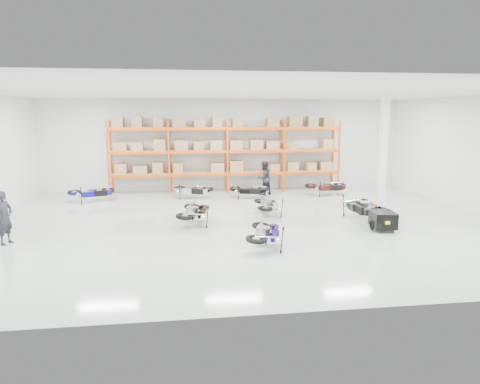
{
  "coord_description": "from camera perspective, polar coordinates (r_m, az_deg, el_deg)",
  "views": [
    {
      "loc": [
        -2.16,
        -14.47,
        3.76
      ],
      "look_at": [
        -0.19,
        0.08,
        1.1
      ],
      "focal_mm": 32.0,
      "sensor_mm": 36.0,
      "label": 1
    }
  ],
  "objects": [
    {
      "name": "moto_black_far_left",
      "position": [
        14.89,
        -6.03,
        -2.24
      ],
      "size": [
        1.22,
        1.94,
        1.17
      ],
      "primitive_type": null,
      "rotation": [
        0.0,
        -0.09,
        2.95
      ],
      "color": "black",
      "rests_on": "ground"
    },
    {
      "name": "person_left",
      "position": [
        14.29,
        -28.88,
        -3.01
      ],
      "size": [
        0.53,
        0.66,
        1.59
      ],
      "primitive_type": "imported",
      "rotation": [
        0.0,
        0.0,
        1.28
      ],
      "color": "#22212A",
      "rests_on": "ground"
    },
    {
      "name": "moto_silver_left",
      "position": [
        16.16,
        3.79,
        -1.41
      ],
      "size": [
        0.91,
        1.68,
        1.05
      ],
      "primitive_type": null,
      "rotation": [
        0.0,
        -0.09,
        3.08
      ],
      "color": "#AAABB0",
      "rests_on": "ground"
    },
    {
      "name": "moto_back_b",
      "position": [
        19.56,
        -6.39,
        0.58
      ],
      "size": [
        1.79,
        1.3,
        1.05
      ],
      "primitive_type": null,
      "rotation": [
        0.0,
        -0.09,
        1.23
      ],
      "color": "#A2A7AC",
      "rests_on": "ground"
    },
    {
      "name": "moto_blue_centre",
      "position": [
        12.27,
        3.52,
        -5.02
      ],
      "size": [
        1.3,
        1.9,
        1.12
      ],
      "primitive_type": null,
      "rotation": [
        0.0,
        -0.09,
        2.86
      ],
      "color": "#0B074B",
      "rests_on": "ground"
    },
    {
      "name": "room",
      "position": [
        14.71,
        0.79,
        4.37
      ],
      "size": [
        18.0,
        18.0,
        18.0
      ],
      "color": "#A7BAA7",
      "rests_on": "ground"
    },
    {
      "name": "moto_touring_right",
      "position": [
        16.18,
        16.08,
        -1.45
      ],
      "size": [
        0.95,
        1.92,
        1.24
      ],
      "primitive_type": null,
      "rotation": [
        0.0,
        -0.09,
        0.0
      ],
      "color": "black",
      "rests_on": "ground"
    },
    {
      "name": "moto_back_d",
      "position": [
        20.6,
        11.51,
        1.02
      ],
      "size": [
        1.73,
        0.88,
        1.11
      ],
      "primitive_type": null,
      "rotation": [
        0.0,
        -0.09,
        1.56
      ],
      "color": "#400C0E",
      "rests_on": "ground"
    },
    {
      "name": "person_back",
      "position": [
        20.3,
        3.21,
        1.87
      ],
      "size": [
        0.98,
        0.92,
        1.61
      ],
      "primitive_type": "imported",
      "rotation": [
        0.0,
        0.0,
        3.66
      ],
      "color": "#222029",
      "rests_on": "ground"
    },
    {
      "name": "trailer",
      "position": [
        14.81,
        18.51,
        -3.52
      ],
      "size": [
        0.82,
        1.52,
        0.63
      ],
      "rotation": [
        0.0,
        0.0,
        -0.13
      ],
      "color": "black",
      "rests_on": "ground"
    },
    {
      "name": "pallet_rack",
      "position": [
        21.09,
        -1.8,
        6.17
      ],
      "size": [
        11.28,
        0.98,
        3.62
      ],
      "color": "#E24A0B",
      "rests_on": "ground"
    },
    {
      "name": "moto_back_c",
      "position": [
        19.49,
        1.18,
        0.57
      ],
      "size": [
        1.71,
        1.14,
        1.01
      ],
      "primitive_type": null,
      "rotation": [
        0.0,
        -0.09,
        1.32
      ],
      "color": "black",
      "rests_on": "ground"
    },
    {
      "name": "structural_column",
      "position": [
        16.75,
        18.47,
        4.57
      ],
      "size": [
        0.25,
        0.25,
        4.5
      ],
      "primitive_type": "cube",
      "color": "white",
      "rests_on": "ground"
    },
    {
      "name": "moto_back_a",
      "position": [
        19.77,
        -19.17,
        0.26
      ],
      "size": [
        1.88,
        1.3,
        1.1
      ],
      "primitive_type": null,
      "rotation": [
        0.0,
        -0.09,
        1.86
      ],
      "color": "navy",
      "rests_on": "ground"
    }
  ]
}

